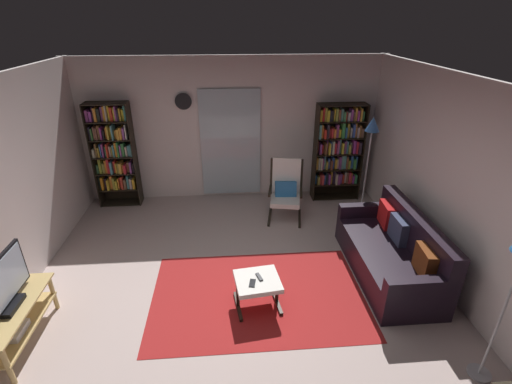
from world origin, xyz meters
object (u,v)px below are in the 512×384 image
at_px(tv_stand, 13,321).
at_px(wall_clock, 183,101).
at_px(ottoman, 258,284).
at_px(tv_remote, 259,277).
at_px(television, 2,288).
at_px(cell_phone, 252,283).
at_px(lounge_armchair, 286,188).
at_px(leather_sofa, 392,253).
at_px(bookshelf_near_tv, 114,152).
at_px(floor_lamp_by_shelf, 371,135).
at_px(bookshelf_near_sofa, 338,149).

distance_m(tv_stand, wall_clock, 4.07).
xyz_separation_m(ottoman, tv_remote, (0.02, 0.03, 0.08)).
distance_m(television, ottoman, 2.65).
height_order(tv_stand, television, television).
bearing_deg(tv_stand, cell_phone, 7.04).
height_order(lounge_armchair, ottoman, lounge_armchair).
xyz_separation_m(leather_sofa, cell_phone, (-1.93, -0.56, 0.08)).
bearing_deg(television, bookshelf_near_tv, 85.31).
bearing_deg(wall_clock, leather_sofa, -41.58).
bearing_deg(wall_clock, floor_lamp_by_shelf, -17.81).
distance_m(tv_remote, wall_clock, 3.52).
xyz_separation_m(ottoman, floor_lamp_by_shelf, (2.00, 2.08, 1.15)).
bearing_deg(floor_lamp_by_shelf, lounge_armchair, 176.25).
relative_size(tv_stand, tv_remote, 7.74).
distance_m(tv_stand, leather_sofa, 4.54).
height_order(leather_sofa, lounge_armchair, lounge_armchair).
relative_size(bookshelf_near_tv, leather_sofa, 0.99).
xyz_separation_m(tv_stand, lounge_armchair, (3.26, 2.55, 0.21)).
bearing_deg(cell_phone, ottoman, 56.75).
height_order(tv_remote, cell_phone, tv_remote).
bearing_deg(tv_remote, television, 170.93).
bearing_deg(leather_sofa, bookshelf_near_tv, 149.96).
height_order(bookshelf_near_tv, tv_remote, bookshelf_near_tv).
height_order(lounge_armchair, floor_lamp_by_shelf, floor_lamp_by_shelf).
relative_size(television, lounge_armchair, 0.86).
distance_m(ottoman, cell_phone, 0.12).
bearing_deg(tv_remote, lounge_armchair, 55.60).
bearing_deg(floor_lamp_by_shelf, tv_stand, -151.82).
bearing_deg(ottoman, lounge_armchair, 72.91).
bearing_deg(tv_remote, bookshelf_near_sofa, 41.19).
height_order(tv_stand, tv_remote, tv_stand).
xyz_separation_m(television, leather_sofa, (4.45, 0.85, -0.44)).
xyz_separation_m(television, bookshelf_near_sofa, (4.31, 3.20, 0.23)).
xyz_separation_m(tv_stand, bookshelf_near_sofa, (4.31, 3.22, 0.66)).
distance_m(ottoman, floor_lamp_by_shelf, 3.11).
height_order(leather_sofa, wall_clock, wall_clock).
xyz_separation_m(television, tv_remote, (2.61, 0.39, -0.35)).
bearing_deg(lounge_armchair, tv_stand, -141.95).
bearing_deg(television, leather_sofa, 10.81).
relative_size(tv_stand, ottoman, 1.93).
height_order(tv_remote, wall_clock, wall_clock).
bearing_deg(lounge_armchair, floor_lamp_by_shelf, -3.75).
relative_size(tv_remote, floor_lamp_by_shelf, 0.08).
bearing_deg(leather_sofa, wall_clock, 138.42).
bearing_deg(lounge_armchair, wall_clock, 152.45).
xyz_separation_m(tv_remote, cell_phone, (-0.09, -0.10, -0.00)).
relative_size(tv_stand, bookshelf_near_tv, 0.59).
bearing_deg(television, bookshelf_near_sofa, 36.62).
distance_m(bookshelf_near_sofa, floor_lamp_by_shelf, 0.95).
bearing_deg(bookshelf_near_sofa, lounge_armchair, -147.56).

